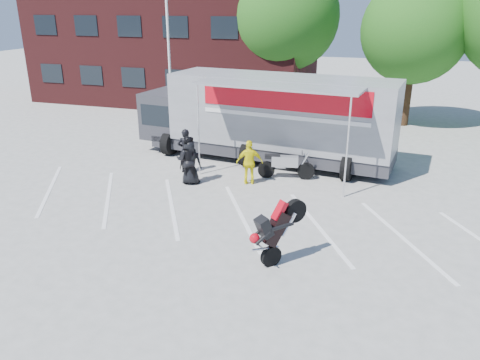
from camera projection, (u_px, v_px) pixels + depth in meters
The scene contains 13 objects.
ground at pixel (224, 228), 13.78m from camera, with size 100.00×100.00×0.00m, color #A9A9A4.
parking_bay_lines at pixel (235, 214), 14.67m from camera, with size 18.00×5.00×0.01m, color white.
office_building at pixel (175, 47), 31.49m from camera, with size 18.00×8.00×7.00m, color #481718.
flagpole at pixel (173, 30), 22.73m from camera, with size 1.61×0.12×8.00m.
tree_left at pixel (286, 16), 26.65m from camera, with size 6.12×6.12×8.64m.
tree_mid at pixel (415, 31), 23.94m from camera, with size 5.44×5.44×7.68m.
transporter_truck at pixel (269, 160), 19.85m from camera, with size 11.12×5.36×3.54m, color gray, non-canonical shape.
parked_motorcycle at pixel (286, 178), 17.75m from camera, with size 0.73×2.18×1.14m, color #A6A5AA, non-canonical shape.
stunt_bike_rider at pixel (290, 259), 12.09m from camera, with size 0.74×1.57×1.85m, color black, non-canonical shape.
spectator_leather_a at pixel (190, 162), 16.97m from camera, with size 0.80×0.52×1.64m, color black.
spectator_leather_b at pixel (186, 151), 18.12m from camera, with size 0.64×0.42×1.74m, color black.
spectator_leather_c at pixel (188, 160), 16.99m from camera, with size 0.87×0.67×1.78m, color black.
spectator_hivis at pixel (250, 162), 16.94m from camera, with size 0.96×0.40×1.64m, color #FEF20D.
Camera 1 is at (4.30, -11.65, 6.16)m, focal length 35.00 mm.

